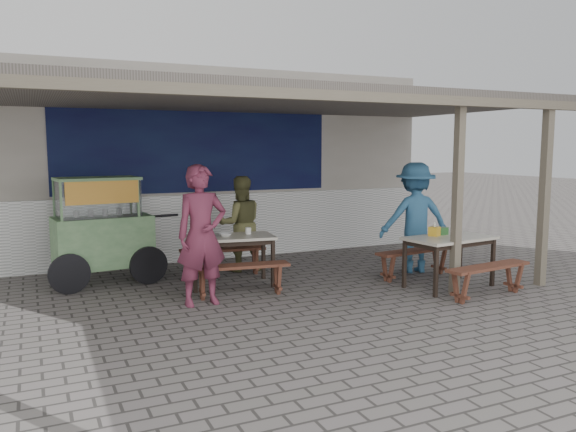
{
  "coord_description": "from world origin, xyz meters",
  "views": [
    {
      "loc": [
        -2.97,
        -6.89,
        2.05
      ],
      "look_at": [
        0.62,
        0.9,
        1.0
      ],
      "focal_mm": 35.0,
      "sensor_mm": 36.0,
      "label": 1
    }
  ],
  "objects_px": {
    "bench_left_wall": "(223,255)",
    "condiment_jar": "(248,231)",
    "table_right": "(450,242)",
    "patron_wall_side": "(240,224)",
    "patron_right_table": "(415,217)",
    "vendor_cart": "(102,226)",
    "bench_right_street": "(488,274)",
    "tissue_box": "(434,231)",
    "patron_street_side": "(202,235)",
    "condiment_bowl": "(225,235)",
    "bench_left_street": "(241,273)",
    "table_left": "(231,241)",
    "donation_box": "(442,231)",
    "bench_right_wall": "(415,257)"
  },
  "relations": [
    {
      "from": "table_right",
      "to": "patron_wall_side",
      "type": "height_order",
      "value": "patron_wall_side"
    },
    {
      "from": "donation_box",
      "to": "bench_left_street",
      "type": "bearing_deg",
      "value": 169.66
    },
    {
      "from": "vendor_cart",
      "to": "bench_right_street",
      "type": "bearing_deg",
      "value": -39.17
    },
    {
      "from": "patron_wall_side",
      "to": "patron_right_table",
      "type": "distance_m",
      "value": 2.89
    },
    {
      "from": "donation_box",
      "to": "condiment_jar",
      "type": "bearing_deg",
      "value": 154.1
    },
    {
      "from": "table_left",
      "to": "patron_right_table",
      "type": "distance_m",
      "value": 3.1
    },
    {
      "from": "bench_right_street",
      "to": "patron_street_side",
      "type": "distance_m",
      "value": 3.92
    },
    {
      "from": "bench_left_street",
      "to": "patron_street_side",
      "type": "distance_m",
      "value": 0.84
    },
    {
      "from": "bench_left_street",
      "to": "vendor_cart",
      "type": "relative_size",
      "value": 0.7
    },
    {
      "from": "bench_right_street",
      "to": "tissue_box",
      "type": "distance_m",
      "value": 1.02
    },
    {
      "from": "patron_right_table",
      "to": "tissue_box",
      "type": "height_order",
      "value": "patron_right_table"
    },
    {
      "from": "bench_left_street",
      "to": "bench_right_street",
      "type": "height_order",
      "value": "same"
    },
    {
      "from": "bench_right_wall",
      "to": "patron_wall_side",
      "type": "xyz_separation_m",
      "value": [
        -2.32,
        1.65,
        0.46
      ]
    },
    {
      "from": "bench_right_street",
      "to": "donation_box",
      "type": "distance_m",
      "value": 1.03
    },
    {
      "from": "bench_right_wall",
      "to": "condiment_jar",
      "type": "xyz_separation_m",
      "value": [
        -2.5,
        0.8,
        0.46
      ]
    },
    {
      "from": "vendor_cart",
      "to": "table_left",
      "type": "bearing_deg",
      "value": -34.18
    },
    {
      "from": "bench_right_street",
      "to": "patron_street_side",
      "type": "height_order",
      "value": "patron_street_side"
    },
    {
      "from": "table_right",
      "to": "bench_left_wall",
      "type": "bearing_deg",
      "value": 136.25
    },
    {
      "from": "patron_wall_side",
      "to": "condiment_bowl",
      "type": "relative_size",
      "value": 8.22
    },
    {
      "from": "donation_box",
      "to": "condiment_bowl",
      "type": "relative_size",
      "value": 0.85
    },
    {
      "from": "patron_right_table",
      "to": "table_right",
      "type": "bearing_deg",
      "value": 95.93
    },
    {
      "from": "bench_left_wall",
      "to": "vendor_cart",
      "type": "height_order",
      "value": "vendor_cart"
    },
    {
      "from": "condiment_jar",
      "to": "patron_right_table",
      "type": "bearing_deg",
      "value": -8.65
    },
    {
      "from": "bench_left_street",
      "to": "vendor_cart",
      "type": "distance_m",
      "value": 2.32
    },
    {
      "from": "table_left",
      "to": "vendor_cart",
      "type": "height_order",
      "value": "vendor_cart"
    },
    {
      "from": "bench_left_wall",
      "to": "patron_wall_side",
      "type": "bearing_deg",
      "value": 41.7
    },
    {
      "from": "bench_left_wall",
      "to": "condiment_jar",
      "type": "distance_m",
      "value": 0.78
    },
    {
      "from": "bench_right_street",
      "to": "patron_wall_side",
      "type": "distance_m",
      "value": 3.96
    },
    {
      "from": "condiment_bowl",
      "to": "donation_box",
      "type": "bearing_deg",
      "value": -21.85
    },
    {
      "from": "bench_right_street",
      "to": "patron_wall_side",
      "type": "relative_size",
      "value": 0.9
    },
    {
      "from": "bench_left_street",
      "to": "patron_street_side",
      "type": "relative_size",
      "value": 0.75
    },
    {
      "from": "bench_right_wall",
      "to": "tissue_box",
      "type": "height_order",
      "value": "tissue_box"
    },
    {
      "from": "table_left",
      "to": "patron_right_table",
      "type": "xyz_separation_m",
      "value": [
        3.07,
        -0.35,
        0.24
      ]
    },
    {
      "from": "patron_right_table",
      "to": "donation_box",
      "type": "xyz_separation_m",
      "value": [
        -0.14,
        -0.85,
        -0.1
      ]
    },
    {
      "from": "patron_wall_side",
      "to": "tissue_box",
      "type": "xyz_separation_m",
      "value": [
        2.26,
        -2.18,
        0.03
      ]
    },
    {
      "from": "tissue_box",
      "to": "donation_box",
      "type": "bearing_deg",
      "value": 15.49
    },
    {
      "from": "table_left",
      "to": "condiment_jar",
      "type": "bearing_deg",
      "value": 20.34
    },
    {
      "from": "tissue_box",
      "to": "donation_box",
      "type": "relative_size",
      "value": 0.83
    },
    {
      "from": "patron_street_side",
      "to": "patron_right_table",
      "type": "distance_m",
      "value": 3.77
    },
    {
      "from": "patron_street_side",
      "to": "condiment_jar",
      "type": "distance_m",
      "value": 1.31
    },
    {
      "from": "vendor_cart",
      "to": "donation_box",
      "type": "distance_m",
      "value": 5.11
    },
    {
      "from": "bench_left_street",
      "to": "condiment_bowl",
      "type": "xyz_separation_m",
      "value": [
        0.0,
        0.66,
        0.44
      ]
    },
    {
      "from": "bench_left_wall",
      "to": "bench_right_wall",
      "type": "relative_size",
      "value": 0.97
    },
    {
      "from": "bench_left_street",
      "to": "patron_street_side",
      "type": "bearing_deg",
      "value": -157.94
    },
    {
      "from": "vendor_cart",
      "to": "patron_street_side",
      "type": "bearing_deg",
      "value": -64.86
    },
    {
      "from": "table_right",
      "to": "tissue_box",
      "type": "distance_m",
      "value": 0.27
    },
    {
      "from": "table_right",
      "to": "donation_box",
      "type": "relative_size",
      "value": 8.47
    },
    {
      "from": "donation_box",
      "to": "bench_right_wall",
      "type": "bearing_deg",
      "value": 104.73
    },
    {
      "from": "table_left",
      "to": "donation_box",
      "type": "xyz_separation_m",
      "value": [
        2.93,
        -1.21,
        0.14
      ]
    },
    {
      "from": "table_left",
      "to": "table_right",
      "type": "bearing_deg",
      "value": -18.59
    }
  ]
}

